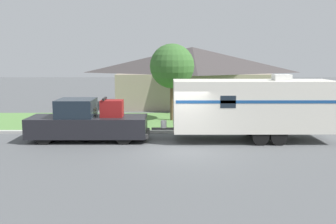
{
  "coord_description": "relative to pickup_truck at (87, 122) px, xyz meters",
  "views": [
    {
      "loc": [
        -0.69,
        -15.89,
        4.02
      ],
      "look_at": [
        -0.58,
        1.96,
        1.4
      ],
      "focal_mm": 40.0,
      "sensor_mm": 36.0,
      "label": 1
    }
  ],
  "objects": [
    {
      "name": "mailbox",
      "position": [
        10.51,
        2.58,
        0.09
      ],
      "size": [
        0.48,
        0.2,
        1.27
      ],
      "color": "brown",
      "rests_on": "ground_plane"
    },
    {
      "name": "curb_strip",
      "position": [
        4.49,
        1.79,
        -0.83
      ],
      "size": [
        80.0,
        0.3,
        0.14
      ],
      "color": "#ADADA8",
      "rests_on": "ground_plane"
    },
    {
      "name": "travel_trailer",
      "position": [
        7.98,
        -0.0,
        0.82
      ],
      "size": [
        8.66,
        2.39,
        3.21
      ],
      "color": "black",
      "rests_on": "ground_plane"
    },
    {
      "name": "ground_plane",
      "position": [
        4.49,
        -1.96,
        -0.9
      ],
      "size": [
        120.0,
        120.0,
        0.0
      ],
      "primitive_type": "plane",
      "color": "#515456"
    },
    {
      "name": "pickup_truck",
      "position": [
        0.0,
        0.0,
        0.0
      ],
      "size": [
        5.76,
        1.97,
        2.1
      ],
      "color": "black",
      "rests_on": "ground_plane"
    },
    {
      "name": "house_across_street",
      "position": [
        6.0,
        13.56,
        1.63
      ],
      "size": [
        12.91,
        8.15,
        4.86
      ],
      "color": "gray",
      "rests_on": "ground_plane"
    },
    {
      "name": "lawn_strip",
      "position": [
        4.49,
        5.44,
        -0.88
      ],
      "size": [
        80.0,
        7.0,
        0.03
      ],
      "color": "#568442",
      "rests_on": "ground_plane"
    },
    {
      "name": "tree_in_yard",
      "position": [
        4.2,
        5.81,
        2.56
      ],
      "size": [
        2.8,
        2.8,
        4.87
      ],
      "color": "brown",
      "rests_on": "ground_plane"
    }
  ]
}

